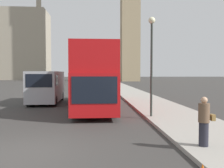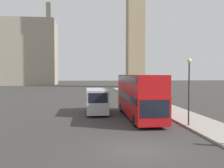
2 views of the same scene
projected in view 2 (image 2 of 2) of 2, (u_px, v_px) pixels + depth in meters
name	position (u px, v px, depth m)	size (l,w,h in m)	color
ground_plane	(137.00, 150.00, 13.95)	(300.00, 300.00, 0.00)	#383533
building_block_distant	(23.00, 53.00, 96.47)	(24.65, 14.03, 30.35)	#9E937F
red_double_decker_bus	(139.00, 94.00, 24.08)	(2.58, 11.47, 4.16)	#B71114
white_van	(97.00, 101.00, 26.67)	(2.22, 5.85, 2.61)	#B2B7BC
street_lamp	(189.00, 81.00, 19.73)	(0.36, 0.36, 5.32)	#2D332D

